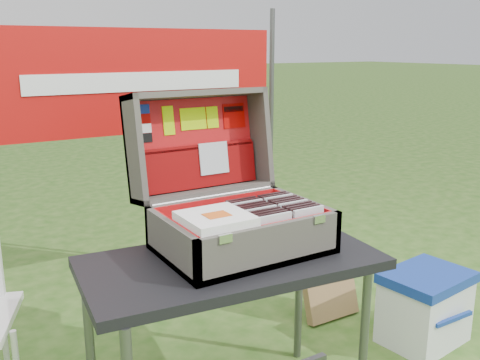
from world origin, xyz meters
TOP-DOWN VIEW (x-y plane):
  - table at (-0.08, 0.00)m, footprint 1.17×0.67m
  - table_top at (-0.08, 0.00)m, footprint 1.17×0.67m
  - table_leg_fr at (0.42, -0.22)m, footprint 0.04×0.04m
  - table_leg_bl at (-0.58, 0.22)m, footprint 0.04×0.04m
  - table_leg_br at (0.42, 0.22)m, footprint 0.04×0.04m
  - suitcase at (-0.00, 0.11)m, footprint 0.63×0.61m
  - suitcase_base_bottom at (-0.00, 0.05)m, footprint 0.63×0.45m
  - suitcase_base_wall_front at (-0.00, -0.16)m, footprint 0.63×0.02m
  - suitcase_base_wall_back at (-0.00, 0.26)m, footprint 0.63×0.02m
  - suitcase_base_wall_left at (-0.30, 0.05)m, footprint 0.02×0.45m
  - suitcase_base_wall_right at (0.30, 0.05)m, footprint 0.02×0.45m
  - suitcase_liner_floor at (-0.00, 0.05)m, footprint 0.58×0.40m
  - suitcase_latch_left at (-0.20, -0.17)m, footprint 0.05×0.01m
  - suitcase_latch_right at (0.20, -0.17)m, footprint 0.05×0.01m
  - suitcase_hinge at (-0.00, 0.27)m, footprint 0.56×0.02m
  - suitcase_lid_back at (-0.00, 0.46)m, footprint 0.63×0.10m
  - suitcase_lid_rim_far at (-0.00, 0.42)m, footprint 0.63×0.17m
  - suitcase_lid_rim_near at (-0.00, 0.36)m, footprint 0.63×0.17m
  - suitcase_lid_rim_left at (-0.30, 0.39)m, footprint 0.02×0.24m
  - suitcase_lid_rim_right at (0.30, 0.39)m, footprint 0.02×0.24m
  - suitcase_lid_liner at (-0.00, 0.45)m, footprint 0.57×0.07m
  - suitcase_liner_wall_front at (-0.00, -0.15)m, footprint 0.58×0.01m
  - suitcase_liner_wall_back at (-0.00, 0.25)m, footprint 0.58×0.01m
  - suitcase_liner_wall_left at (-0.29, 0.05)m, footprint 0.01×0.40m
  - suitcase_liner_wall_right at (0.28, 0.05)m, footprint 0.01×0.40m
  - suitcase_lid_pocket at (-0.00, 0.41)m, footprint 0.56×0.06m
  - suitcase_pocket_edge at (-0.00, 0.42)m, footprint 0.55×0.02m
  - suitcase_pocket_cd at (0.06, 0.40)m, footprint 0.14×0.03m
  - lid_sticker_cc_a at (-0.23, 0.47)m, footprint 0.06×0.01m
  - lid_sticker_cc_b at (-0.23, 0.46)m, footprint 0.06×0.01m
  - lid_sticker_cc_c at (-0.23, 0.45)m, footprint 0.06×0.01m
  - lid_sticker_cc_d at (-0.23, 0.45)m, footprint 0.06×0.01m
  - lid_card_neon_tall at (-0.12, 0.46)m, footprint 0.05×0.02m
  - lid_card_neon_main at (-0.00, 0.46)m, footprint 0.12×0.02m
  - lid_card_neon_small at (0.09, 0.46)m, footprint 0.06×0.02m
  - lid_sticker_band at (0.20, 0.46)m, footprint 0.11×0.02m
  - lid_sticker_band_bar at (0.20, 0.46)m, footprint 0.10×0.01m
  - cd_left_0 at (0.04, -0.12)m, footprint 0.14×0.01m
  - cd_left_1 at (0.04, -0.10)m, footprint 0.14×0.01m
  - cd_left_2 at (0.04, -0.08)m, footprint 0.14×0.01m
  - cd_left_3 at (0.04, -0.05)m, footprint 0.14×0.01m
  - cd_left_4 at (0.04, -0.03)m, footprint 0.14×0.01m
  - cd_left_5 at (0.04, -0.00)m, footprint 0.14×0.01m
  - cd_left_6 at (0.04, 0.02)m, footprint 0.14×0.01m
  - cd_left_7 at (0.04, 0.05)m, footprint 0.14×0.01m
  - cd_left_8 at (0.04, 0.07)m, footprint 0.14×0.01m
  - cd_left_9 at (0.04, 0.10)m, footprint 0.14×0.01m
  - cd_left_10 at (0.04, 0.12)m, footprint 0.14×0.01m
  - cd_right_0 at (0.19, -0.12)m, footprint 0.14×0.01m
  - cd_right_1 at (0.19, -0.10)m, footprint 0.14×0.01m
  - cd_right_2 at (0.19, -0.08)m, footprint 0.14×0.01m
  - cd_right_3 at (0.19, -0.05)m, footprint 0.14×0.01m
  - cd_right_4 at (0.19, -0.03)m, footprint 0.14×0.01m
  - cd_right_5 at (0.19, -0.00)m, footprint 0.14×0.01m
  - cd_right_6 at (0.19, 0.02)m, footprint 0.14×0.01m
  - cd_right_7 at (0.19, 0.05)m, footprint 0.14×0.01m
  - cd_right_8 at (0.19, 0.07)m, footprint 0.14×0.01m
  - cd_right_9 at (0.19, 0.10)m, footprint 0.14×0.01m
  - cd_right_10 at (0.19, 0.12)m, footprint 0.14×0.01m
  - songbook_0 at (-0.17, -0.03)m, footprint 0.23×0.23m
  - songbook_1 at (-0.17, -0.03)m, footprint 0.23×0.23m
  - songbook_2 at (-0.17, -0.03)m, footprint 0.23×0.23m
  - songbook_3 at (-0.17, -0.03)m, footprint 0.23×0.23m
  - songbook_4 at (-0.17, -0.03)m, footprint 0.23×0.23m
  - songbook_5 at (-0.17, -0.03)m, footprint 0.23×0.23m
  - songbook_graphic at (-0.17, -0.04)m, footprint 0.09×0.07m
  - cooler at (1.06, -0.00)m, footprint 0.47×0.38m
  - cooler_body at (1.06, -0.00)m, footprint 0.44×0.36m
  - cooler_lid at (1.06, -0.00)m, footprint 0.47×0.38m
  - cooler_handle at (1.06, -0.17)m, footprint 0.26×0.02m
  - chair_leg_br at (-0.83, 0.66)m, footprint 0.02×0.02m
  - cardboard_box at (0.82, 0.46)m, footprint 0.33×0.15m
  - banner_post_right at (0.85, 1.10)m, footprint 0.03×0.03m
  - banner at (0.00, 1.09)m, footprint 1.60×0.02m
  - banner_text at (0.00, 1.08)m, footprint 1.20×0.00m

SIDE VIEW (x-z plane):
  - cooler_body at x=1.06m, z-range 0.00..0.33m
  - cardboard_box at x=0.82m, z-range 0.00..0.35m
  - cooler at x=1.06m, z-range 0.00..0.38m
  - cooler_handle at x=1.06m, z-range 0.19..0.21m
  - chair_leg_br at x=-0.83m, z-range 0.00..0.46m
  - table_leg_fr at x=0.42m, z-range 0.00..0.66m
  - table_leg_bl at x=-0.58m, z-range 0.00..0.66m
  - table_leg_br at x=0.42m, z-range 0.00..0.66m
  - table at x=-0.08m, z-range 0.00..0.70m
  - cooler_lid at x=1.06m, z-range 0.33..0.38m
  - table_top at x=-0.08m, z-range 0.66..0.70m
  - suitcase_base_bottom at x=0.00m, z-range 0.70..0.72m
  - suitcase_liner_floor at x=0.00m, z-range 0.72..0.73m
  - suitcase_base_wall_front at x=0.00m, z-range 0.70..0.87m
  - suitcase_base_wall_back at x=0.00m, z-range 0.70..0.87m
  - suitcase_base_wall_left at x=-0.30m, z-range 0.70..0.87m
  - suitcase_base_wall_right at x=0.30m, z-range 0.70..0.87m
  - suitcase_liner_wall_front at x=0.00m, z-range 0.72..0.87m
  - suitcase_liner_wall_back at x=0.00m, z-range 0.72..0.87m
  - suitcase_liner_wall_left at x=-0.29m, z-range 0.72..0.87m
  - suitcase_liner_wall_right at x=0.28m, z-range 0.72..0.87m
  - cd_left_0 at x=0.04m, z-range 0.73..0.89m
  - cd_left_1 at x=0.04m, z-range 0.73..0.89m
  - cd_left_2 at x=0.04m, z-range 0.73..0.89m
  - cd_left_3 at x=0.04m, z-range 0.73..0.89m
  - cd_left_4 at x=0.04m, z-range 0.73..0.89m
  - cd_left_5 at x=0.04m, z-range 0.73..0.89m
  - cd_left_6 at x=0.04m, z-range 0.73..0.89m
  - cd_left_7 at x=0.04m, z-range 0.73..0.89m
  - cd_left_8 at x=0.04m, z-range 0.73..0.89m
  - cd_left_9 at x=0.04m, z-range 0.73..0.89m
  - cd_left_10 at x=0.04m, z-range 0.73..0.89m
  - cd_right_0 at x=0.19m, z-range 0.73..0.89m
  - cd_right_1 at x=0.19m, z-range 0.73..0.89m
  - cd_right_2 at x=0.19m, z-range 0.73..0.89m
  - cd_right_3 at x=0.19m, z-range 0.73..0.89m
  - cd_right_4 at x=0.19m, z-range 0.73..0.89m
  - cd_right_5 at x=0.19m, z-range 0.73..0.89m
  - cd_right_6 at x=0.19m, z-range 0.73..0.89m
  - cd_right_7 at x=0.19m, z-range 0.73..0.89m
  - cd_right_8 at x=0.19m, z-range 0.73..0.89m
  - cd_right_9 at x=0.19m, z-range 0.73..0.89m
  - cd_right_10 at x=0.19m, z-range 0.73..0.89m
  - banner_post_right at x=0.85m, z-range 0.00..1.70m
  - suitcase_latch_left at x=-0.20m, z-range 0.84..0.87m
  - suitcase_latch_right at x=0.20m, z-range 0.84..0.87m
  - suitcase_lid_rim_near at x=0.00m, z-range 0.84..0.89m
  - suitcase_hinge at x=0.00m, z-range 0.86..0.88m
  - songbook_0 at x=-0.17m, z-range 0.87..0.87m
  - songbook_1 at x=-0.17m, z-range 0.87..0.88m
  - songbook_2 at x=-0.17m, z-range 0.88..0.88m
  - songbook_3 at x=-0.17m, z-range 0.88..0.89m
  - songbook_4 at x=-0.17m, z-range 0.89..0.89m
  - songbook_5 at x=-0.17m, z-range 0.89..0.90m
  - songbook_graphic at x=-0.17m, z-range 0.90..0.90m
  - suitcase_lid_pocket at x=0.00m, z-range 0.87..1.06m
  - suitcase at x=0.00m, z-range 0.70..1.29m
  - suitcase_pocket_cd at x=0.06m, z-range 0.93..1.07m
  - suitcase_pocket_edge at x=0.00m, z-range 1.04..1.07m
  - suitcase_lid_back at x=0.00m, z-range 0.84..1.29m
  - suitcase_lid_liner at x=0.00m, z-range 0.87..1.26m
  - suitcase_lid_rim_left at x=-0.30m, z-range 0.84..1.31m
  - suitcase_lid_rim_right at x=0.30m, z-range 0.84..1.31m
  - lid_sticker_cc_d at x=-0.23m, z-range 1.09..1.13m
  - lid_sticker_cc_c at x=-0.23m, z-range 1.13..1.17m
  - lid_card_neon_tall at x=-0.12m, z-range 1.11..1.23m
  - lid_card_neon_main at x=0.00m, z-range 1.13..1.22m
  - lid_card_neon_small at x=0.09m, z-range 1.13..1.22m
  - lid_sticker_band at x=0.20m, z-range 1.12..1.23m
  - lid_sticker_cc_b at x=-0.23m, z-range 1.17..1.21m
  - lid_sticker_band_bar at x=0.20m, z-range 1.19..1.22m
  - lid_sticker_cc_a at x=-0.23m, z-range 1.21..1.25m
  - suitcase_lid_rim_far at x=0.00m, z-range 1.26..1.31m
  - banner at x=0.00m, z-range 1.02..1.58m
  - banner_text at x=0.00m, z-range 1.25..1.35m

